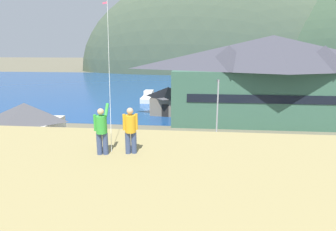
{
  "coord_description": "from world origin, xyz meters",
  "views": [
    {
      "loc": [
        1.56,
        -19.3,
        10.46
      ],
      "look_at": [
        -1.33,
        9.0,
        3.65
      ],
      "focal_mm": 30.07,
      "sensor_mm": 36.0,
      "label": 1
    }
  ],
  "objects_px": {
    "parked_car_back_row_left": "(142,143)",
    "parking_light_pole": "(217,108)",
    "storage_shed_near_lot": "(27,129)",
    "storage_shed_waterside": "(168,100)",
    "parked_car_front_row_red": "(190,148)",
    "harbor_lodge": "(270,77)",
    "parked_car_front_row_end": "(269,186)",
    "moored_boat_wharfside": "(149,97)",
    "person_kite_flyer": "(102,130)",
    "parked_car_mid_row_center": "(264,153)",
    "parked_car_front_row_silver": "(179,174)",
    "person_companion": "(131,129)",
    "wharf_dock": "(166,100)"
  },
  "relations": [
    {
      "from": "harbor_lodge",
      "to": "person_companion",
      "type": "distance_m",
      "value": 34.31
    },
    {
      "from": "moored_boat_wharfside",
      "to": "parking_light_pole",
      "type": "bearing_deg",
      "value": -65.8
    },
    {
      "from": "parked_car_front_row_red",
      "to": "parked_car_front_row_end",
      "type": "xyz_separation_m",
      "value": [
        5.71,
        -7.17,
        0.0
      ]
    },
    {
      "from": "moored_boat_wharfside",
      "to": "harbor_lodge",
      "type": "bearing_deg",
      "value": -36.32
    },
    {
      "from": "harbor_lodge",
      "to": "storage_shed_waterside",
      "type": "distance_m",
      "value": 15.84
    },
    {
      "from": "storage_shed_near_lot",
      "to": "parked_car_front_row_silver",
      "type": "distance_m",
      "value": 16.11
    },
    {
      "from": "storage_shed_near_lot",
      "to": "moored_boat_wharfside",
      "type": "relative_size",
      "value": 0.79
    },
    {
      "from": "parked_car_front_row_silver",
      "to": "moored_boat_wharfside",
      "type": "bearing_deg",
      "value": 103.03
    },
    {
      "from": "storage_shed_near_lot",
      "to": "wharf_dock",
      "type": "height_order",
      "value": "storage_shed_near_lot"
    },
    {
      "from": "parked_car_mid_row_center",
      "to": "parking_light_pole",
      "type": "bearing_deg",
      "value": 131.27
    },
    {
      "from": "wharf_dock",
      "to": "person_kite_flyer",
      "type": "relative_size",
      "value": 7.46
    },
    {
      "from": "parked_car_front_row_red",
      "to": "parked_car_front_row_silver",
      "type": "relative_size",
      "value": 1.0
    },
    {
      "from": "storage_shed_near_lot",
      "to": "parked_car_front_row_red",
      "type": "height_order",
      "value": "storage_shed_near_lot"
    },
    {
      "from": "parked_car_front_row_red",
      "to": "parked_car_front_row_end",
      "type": "bearing_deg",
      "value": -51.46
    },
    {
      "from": "wharf_dock",
      "to": "parked_car_front_row_red",
      "type": "xyz_separation_m",
      "value": [
        5.52,
        -29.04,
        0.71
      ]
    },
    {
      "from": "wharf_dock",
      "to": "parked_car_front_row_red",
      "type": "height_order",
      "value": "parked_car_front_row_red"
    },
    {
      "from": "harbor_lodge",
      "to": "parked_car_front_row_end",
      "type": "bearing_deg",
      "value": -102.85
    },
    {
      "from": "parking_light_pole",
      "to": "parked_car_front_row_red",
      "type": "bearing_deg",
      "value": -123.96
    },
    {
      "from": "parked_car_front_row_red",
      "to": "person_companion",
      "type": "bearing_deg",
      "value": -96.79
    },
    {
      "from": "parked_car_front_row_end",
      "to": "parking_light_pole",
      "type": "bearing_deg",
      "value": 104.75
    },
    {
      "from": "moored_boat_wharfside",
      "to": "parked_car_back_row_left",
      "type": "relative_size",
      "value": 1.81
    },
    {
      "from": "moored_boat_wharfside",
      "to": "person_kite_flyer",
      "type": "relative_size",
      "value": 4.25
    },
    {
      "from": "moored_boat_wharfside",
      "to": "person_kite_flyer",
      "type": "bearing_deg",
      "value": -82.44
    },
    {
      "from": "wharf_dock",
      "to": "parked_car_front_row_silver",
      "type": "xyz_separation_m",
      "value": [
        4.8,
        -34.89,
        0.71
      ]
    },
    {
      "from": "storage_shed_near_lot",
      "to": "moored_boat_wharfside",
      "type": "distance_m",
      "value": 32.21
    },
    {
      "from": "storage_shed_waterside",
      "to": "parked_car_mid_row_center",
      "type": "distance_m",
      "value": 22.28
    },
    {
      "from": "parked_car_front_row_end",
      "to": "person_kite_flyer",
      "type": "relative_size",
      "value": 2.35
    },
    {
      "from": "storage_shed_near_lot",
      "to": "storage_shed_waterside",
      "type": "distance_m",
      "value": 23.04
    },
    {
      "from": "moored_boat_wharfside",
      "to": "person_companion",
      "type": "height_order",
      "value": "person_companion"
    },
    {
      "from": "parked_car_front_row_red",
      "to": "moored_boat_wharfside",
      "type": "bearing_deg",
      "value": 106.66
    },
    {
      "from": "parked_car_back_row_left",
      "to": "parked_car_front_row_red",
      "type": "distance_m",
      "value": 4.95
    },
    {
      "from": "storage_shed_near_lot",
      "to": "parking_light_pole",
      "type": "bearing_deg",
      "value": 14.89
    },
    {
      "from": "harbor_lodge",
      "to": "moored_boat_wharfside",
      "type": "bearing_deg",
      "value": 143.68
    },
    {
      "from": "person_kite_flyer",
      "to": "parked_car_back_row_left",
      "type": "bearing_deg",
      "value": 96.46
    },
    {
      "from": "harbor_lodge",
      "to": "storage_shed_waterside",
      "type": "bearing_deg",
      "value": 168.47
    },
    {
      "from": "wharf_dock",
      "to": "person_companion",
      "type": "bearing_deg",
      "value": -85.42
    },
    {
      "from": "parked_car_back_row_left",
      "to": "parked_car_front_row_red",
      "type": "height_order",
      "value": "same"
    },
    {
      "from": "parked_car_back_row_left",
      "to": "parking_light_pole",
      "type": "xyz_separation_m",
      "value": [
        7.62,
        3.19,
        3.13
      ]
    },
    {
      "from": "parked_car_back_row_left",
      "to": "person_companion",
      "type": "xyz_separation_m",
      "value": [
        2.96,
        -16.92,
        6.5
      ]
    },
    {
      "from": "storage_shed_waterside",
      "to": "storage_shed_near_lot",
      "type": "bearing_deg",
      "value": -121.18
    },
    {
      "from": "parked_car_front_row_silver",
      "to": "person_kite_flyer",
      "type": "xyz_separation_m",
      "value": [
        -2.21,
        -10.39,
        6.51
      ]
    },
    {
      "from": "wharf_dock",
      "to": "parking_light_pole",
      "type": "distance_m",
      "value": 26.57
    },
    {
      "from": "moored_boat_wharfside",
      "to": "parking_light_pole",
      "type": "distance_m",
      "value": 29.2
    },
    {
      "from": "parked_car_mid_row_center",
      "to": "person_kite_flyer",
      "type": "bearing_deg",
      "value": -122.0
    },
    {
      "from": "moored_boat_wharfside",
      "to": "parked_car_mid_row_center",
      "type": "xyz_separation_m",
      "value": [
        15.99,
        -31.12,
        0.34
      ]
    },
    {
      "from": "storage_shed_waterside",
      "to": "parked_car_mid_row_center",
      "type": "relative_size",
      "value": 1.43
    },
    {
      "from": "person_kite_flyer",
      "to": "person_companion",
      "type": "relative_size",
      "value": 1.07
    },
    {
      "from": "parked_car_front_row_end",
      "to": "parked_car_back_row_left",
      "type": "bearing_deg",
      "value": 142.72
    },
    {
      "from": "parked_car_front_row_end",
      "to": "person_companion",
      "type": "height_order",
      "value": "person_companion"
    },
    {
      "from": "harbor_lodge",
      "to": "parked_car_back_row_left",
      "type": "distance_m",
      "value": 22.38
    }
  ]
}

